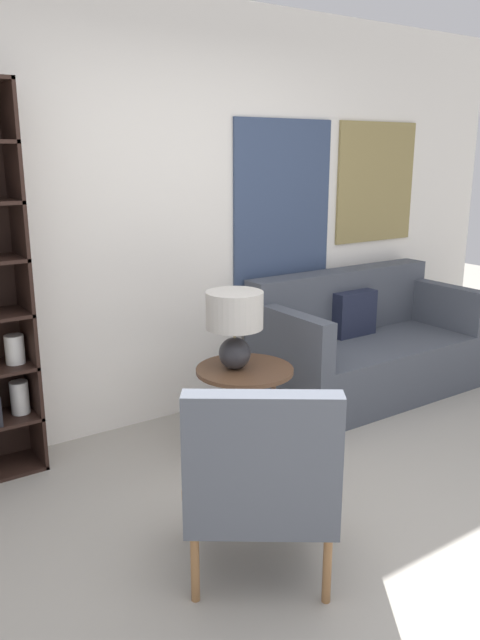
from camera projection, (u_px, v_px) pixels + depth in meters
ground_plane at (375, 574)px, 2.69m from camera, size 14.00×14.00×0.00m
wall_back at (159, 218)px, 3.98m from camera, size 6.40×0.08×2.70m
armchair at (261, 477)px, 2.52m from camera, size 0.82×0.80×0.89m
couch at (362, 349)px, 4.69m from camera, size 1.67×0.83×0.89m
side_table at (245, 376)px, 3.71m from camera, size 0.58×0.58×0.52m
table_lamp at (235, 320)px, 3.61m from camera, size 0.33×0.33×0.47m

